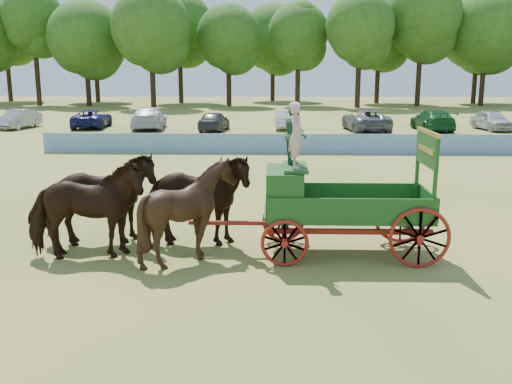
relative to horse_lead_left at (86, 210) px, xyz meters
name	(u,v)px	position (x,y,z in m)	size (l,w,h in m)	color
ground	(355,274)	(6.12, -0.85, -1.17)	(160.00, 160.00, 0.00)	#A7924B
horse_lead_left	(86,210)	(0.00, 0.00, 0.00)	(1.27, 2.78, 2.35)	black
horse_lead_right	(100,200)	(0.00, 1.10, 0.00)	(1.27, 2.78, 2.35)	black
horse_wheel_left	(189,211)	(2.40, 0.00, 0.00)	(1.90, 2.14, 2.35)	black
horse_wheel_right	(195,200)	(2.40, 1.10, 0.00)	(1.27, 2.78, 2.35)	black
farm_dray	(317,190)	(5.38, 0.57, 0.39)	(6.00, 2.00, 3.65)	#99280F
sponsor_banner	(288,144)	(5.12, 17.15, -0.65)	(26.00, 0.08, 1.05)	#1F59AB
parked_cars	(255,120)	(3.03, 29.10, -0.43)	(47.13, 7.29, 1.63)	silver
treeline	(248,29)	(1.23, 59.10, 7.87)	(90.30, 24.00, 15.11)	#382314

